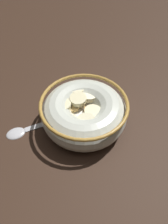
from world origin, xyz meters
TOP-DOWN VIEW (x-y plane):
  - ground_plane at (0.00, 0.00)cm, footprint 125.02×125.02cm
  - cereal_bowl at (-0.00, 0.02)cm, footprint 15.37×15.37cm
  - spoon at (-8.93, 4.29)cm, footprint 15.01×4.61cm

SIDE VIEW (x-z plane):
  - ground_plane at x=0.00cm, z-range -2.00..0.00cm
  - spoon at x=-8.93cm, z-range -0.08..0.72cm
  - cereal_bowl at x=0.00cm, z-range 0.24..5.78cm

